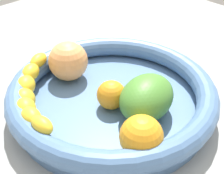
{
  "coord_description": "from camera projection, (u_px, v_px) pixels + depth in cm",
  "views": [
    {
      "loc": [
        -34.21,
        33.35,
        42.27
      ],
      "look_at": [
        0.0,
        0.0,
        8.15
      ],
      "focal_mm": 53.36,
      "sensor_mm": 36.0,
      "label": 1
    }
  ],
  "objects": [
    {
      "name": "kitchen_counter",
      "position": [
        112.0,
        116.0,
        0.63
      ],
      "size": [
        120.0,
        120.0,
        3.0
      ],
      "primitive_type": "cube",
      "color": "#969996",
      "rests_on": "ground"
    },
    {
      "name": "fruit_bowl",
      "position": [
        112.0,
        96.0,
        0.6
      ],
      "size": [
        37.5,
        37.5,
        6.06
      ],
      "color": "#4B6F9D",
      "rests_on": "kitchen_counter"
    },
    {
      "name": "banana_draped_left",
      "position": [
        29.0,
        95.0,
        0.57
      ],
      "size": [
        20.17,
        14.3,
        5.22
      ],
      "color": "yellow",
      "rests_on": "fruit_bowl"
    },
    {
      "name": "orange_front",
      "position": [
        111.0,
        95.0,
        0.58
      ],
      "size": [
        5.14,
        5.14,
        5.14
      ],
      "primitive_type": "sphere",
      "color": "orange",
      "rests_on": "fruit_bowl"
    },
    {
      "name": "orange_mid_left",
      "position": [
        141.0,
        137.0,
        0.48
      ],
      "size": [
        6.53,
        6.53,
        6.53
      ],
      "primitive_type": "sphere",
      "color": "orange",
      "rests_on": "fruit_bowl"
    },
    {
      "name": "mango_green",
      "position": [
        147.0,
        98.0,
        0.55
      ],
      "size": [
        10.46,
        12.46,
        7.16
      ],
      "primitive_type": "ellipsoid",
      "rotation": [
        0.0,
        0.0,
        1.78
      ],
      "color": "#478430",
      "rests_on": "fruit_bowl"
    },
    {
      "name": "peach_blush",
      "position": [
        68.0,
        61.0,
        0.64
      ],
      "size": [
        7.69,
        7.69,
        7.69
      ],
      "primitive_type": "sphere",
      "color": "#F7A15D",
      "rests_on": "fruit_bowl"
    }
  ]
}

